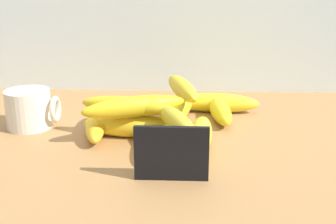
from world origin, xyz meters
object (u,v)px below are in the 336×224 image
Objects in this scene: banana_1 at (220,111)px; banana_2 at (199,137)px; banana_7 at (176,137)px; banana_0 at (95,125)px; banana_8 at (177,121)px; banana_10 at (134,107)px; banana_11 at (127,106)px; banana_5 at (154,139)px; chalkboard_sign at (171,156)px; banana_6 at (180,106)px; banana_3 at (216,103)px; banana_4 at (131,125)px; coffee_mug at (30,109)px; banana_9 at (182,88)px.

banana_2 is (-4.65, -15.93, 0.18)cm from banana_1.
banana_0 is at bearing 158.73° from banana_7.
banana_10 reaches higher than banana_8.
banana_11 is (-17.91, -10.61, 4.10)cm from banana_1.
banana_8 is 9.38cm from banana_10.
banana_5 is at bearing 166.30° from banana_8.
chalkboard_sign reaches higher than banana_6.
chalkboard_sign is 0.56× the size of banana_10.
banana_1 is at bearing 60.19° from banana_7.
banana_6 is 1.00× the size of banana_10.
banana_3 is at bearing 68.32° from banana_7.
banana_5 is 8.77cm from banana_11.
banana_4 is 9.78cm from banana_7.
banana_4 is 1.04× the size of banana_8.
chalkboard_sign is 12.55cm from banana_5.
banana_3 is 1.02× the size of banana_7.
coffee_mug is at bearing -170.49° from banana_1.
banana_4 and banana_6 have the same top height.
banana_7 is at bearing -111.68° from banana_3.
banana_2 reaches higher than banana_7.
banana_6 is at bearing 76.54° from banana_5.
banana_0 is 25.93cm from banana_1.
banana_6 is at bearing 53.82° from banana_4.
banana_10 is (-8.50, -13.59, 0.08)cm from banana_9.
banana_3 is at bearing 17.16° from coffee_mug.
banana_0 is at bearing -148.32° from banana_3.
banana_1 is 0.90× the size of banana_8.
coffee_mug is 30.93cm from banana_9.
banana_9 is at bearing 87.97° from banana_8.
banana_5 is 1.00× the size of banana_7.
banana_5 is 0.95× the size of banana_6.
banana_6 is at bearing -156.60° from banana_3.
banana_4 is 0.98× the size of banana_5.
banana_7 is 17.74cm from banana_9.
banana_2 is 7.88cm from banana_5.
banana_2 is at bearing -19.36° from banana_10.
coffee_mug reaches higher than banana_5.
banana_10 is (-7.66, 3.59, 4.45)cm from banana_7.
banana_6 is at bearing 58.94° from banana_10.
coffee_mug reaches higher than banana_3.
banana_11 is at bearing -128.70° from banana_9.
banana_0 is 0.87× the size of banana_6.
banana_9 is 15.91cm from banana_11.
banana_11 reaches higher than coffee_mug.
banana_2 reaches higher than banana_0.
banana_6 is (0.80, 29.58, -1.68)cm from chalkboard_sign.
banana_11 is at bearing -11.05° from banana_0.
banana_11 reaches higher than banana_5.
banana_5 is at bearing -48.69° from banana_4.
banana_4 reaches higher than banana_7.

